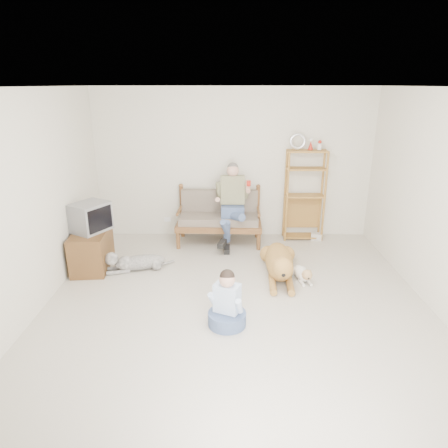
{
  "coord_description": "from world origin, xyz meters",
  "views": [
    {
      "loc": [
        -0.13,
        -4.42,
        2.73
      ],
      "look_at": [
        -0.16,
        1.0,
        0.82
      ],
      "focal_mm": 32.0,
      "sensor_mm": 36.0,
      "label": 1
    }
  ],
  "objects_px": {
    "etagere": "(305,194)",
    "tv_stand": "(92,249)",
    "golden_retriever": "(280,263)",
    "loveseat": "(219,216)"
  },
  "relations": [
    {
      "from": "etagere",
      "to": "tv_stand",
      "type": "xyz_separation_m",
      "value": [
        -3.51,
        -1.27,
        -0.55
      ]
    },
    {
      "from": "tv_stand",
      "to": "golden_retriever",
      "type": "bearing_deg",
      "value": -9.96
    },
    {
      "from": "loveseat",
      "to": "golden_retriever",
      "type": "height_order",
      "value": "loveseat"
    },
    {
      "from": "tv_stand",
      "to": "golden_retriever",
      "type": "height_order",
      "value": "tv_stand"
    },
    {
      "from": "tv_stand",
      "to": "etagere",
      "type": "bearing_deg",
      "value": 15.38
    },
    {
      "from": "etagere",
      "to": "tv_stand",
      "type": "height_order",
      "value": "etagere"
    },
    {
      "from": "golden_retriever",
      "to": "etagere",
      "type": "bearing_deg",
      "value": 71.34
    },
    {
      "from": "tv_stand",
      "to": "golden_retriever",
      "type": "xyz_separation_m",
      "value": [
        2.89,
        -0.27,
        -0.09
      ]
    },
    {
      "from": "loveseat",
      "to": "tv_stand",
      "type": "relative_size",
      "value": 1.62
    },
    {
      "from": "etagere",
      "to": "golden_retriever",
      "type": "height_order",
      "value": "etagere"
    }
  ]
}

